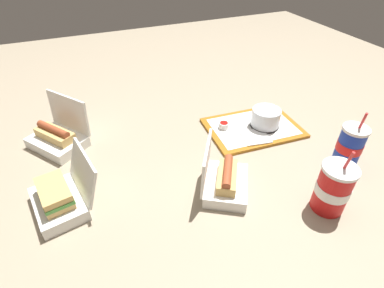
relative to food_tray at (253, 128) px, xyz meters
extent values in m
plane|color=gray|center=(-0.29, -0.07, -0.01)|extent=(3.20, 3.20, 0.00)
cube|color=#A56619|center=(0.00, 0.00, 0.00)|extent=(0.38, 0.28, 0.01)
cube|color=white|center=(0.00, 0.00, 0.01)|extent=(0.34, 0.24, 0.00)
cylinder|color=black|center=(0.05, -0.01, 0.01)|extent=(0.12, 0.12, 0.01)
cylinder|color=beige|center=(0.05, -0.01, 0.04)|extent=(0.09, 0.09, 0.05)
cylinder|color=silver|center=(0.05, -0.01, 0.05)|extent=(0.11, 0.11, 0.07)
cylinder|color=white|center=(-0.12, 0.04, 0.02)|extent=(0.04, 0.04, 0.02)
cylinder|color=#9E140F|center=(-0.12, 0.04, 0.03)|extent=(0.03, 0.03, 0.01)
cube|color=white|center=(-0.03, -0.07, 0.01)|extent=(0.12, 0.12, 0.00)
cube|color=white|center=(-0.05, 0.07, 0.01)|extent=(0.11, 0.02, 0.00)
cube|color=white|center=(-0.74, 0.18, 0.01)|extent=(0.23, 0.24, 0.04)
cube|color=white|center=(-0.68, 0.23, 0.10)|extent=(0.13, 0.17, 0.14)
cube|color=tan|center=(-0.74, 0.18, 0.05)|extent=(0.14, 0.16, 0.03)
cylinder|color=#9E4728|center=(-0.74, 0.18, 0.07)|extent=(0.11, 0.14, 0.03)
cylinder|color=yellow|center=(-0.74, 0.18, 0.08)|extent=(0.08, 0.11, 0.01)
cube|color=white|center=(-0.76, -0.14, 0.01)|extent=(0.16, 0.21, 0.04)
cube|color=white|center=(-0.67, -0.12, 0.10)|extent=(0.08, 0.20, 0.13)
cube|color=tan|center=(-0.76, -0.14, 0.04)|extent=(0.10, 0.15, 0.02)
cube|color=#4C933D|center=(-0.76, -0.14, 0.06)|extent=(0.11, 0.15, 0.01)
cube|color=tan|center=(-0.76, -0.14, 0.08)|extent=(0.10, 0.15, 0.02)
cube|color=white|center=(-0.26, -0.26, 0.01)|extent=(0.21, 0.22, 0.04)
cube|color=white|center=(-0.32, -0.23, 0.10)|extent=(0.11, 0.16, 0.13)
cube|color=tan|center=(-0.26, -0.26, 0.05)|extent=(0.12, 0.15, 0.03)
cylinder|color=#9E4728|center=(-0.26, -0.26, 0.07)|extent=(0.09, 0.13, 0.03)
cylinder|color=yellow|center=(-0.26, -0.26, 0.08)|extent=(0.07, 0.10, 0.01)
cylinder|color=red|center=(-0.02, -0.44, 0.07)|extent=(0.09, 0.09, 0.15)
cylinder|color=white|center=(-0.02, -0.44, 0.07)|extent=(0.10, 0.10, 0.03)
cylinder|color=white|center=(-0.02, -0.44, 0.15)|extent=(0.10, 0.10, 0.01)
cylinder|color=red|center=(-0.01, -0.45, 0.18)|extent=(0.01, 0.02, 0.06)
cylinder|color=#1938B7|center=(0.18, -0.31, 0.07)|extent=(0.08, 0.08, 0.15)
cylinder|color=red|center=(0.18, -0.31, 0.08)|extent=(0.08, 0.08, 0.03)
cylinder|color=white|center=(0.18, -0.31, 0.14)|extent=(0.09, 0.09, 0.01)
cylinder|color=red|center=(0.18, -0.32, 0.18)|extent=(0.01, 0.02, 0.06)
camera|label=1|loc=(-0.62, -0.84, 0.69)|focal=28.00mm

